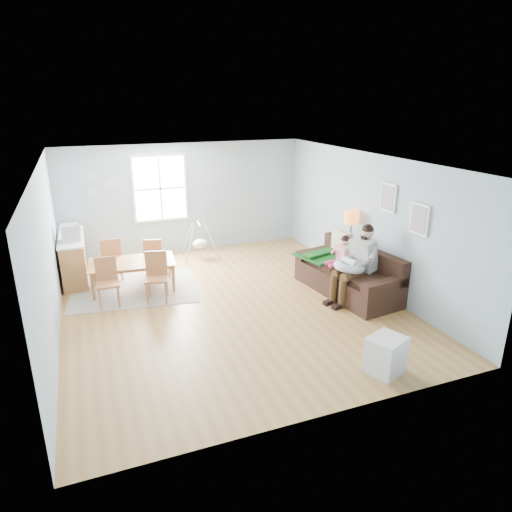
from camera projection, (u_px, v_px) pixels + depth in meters
name	position (u px, v px, depth m)	size (l,w,h in m)	color
room	(227.00, 177.00, 7.89)	(8.40, 9.40, 3.90)	#9B6A37
window	(160.00, 188.00, 10.99)	(1.32, 0.08, 1.62)	white
pictures	(403.00, 208.00, 8.17)	(0.05, 1.34, 0.74)	white
wall_plates	(98.00, 185.00, 10.46)	(0.67, 0.02, 0.66)	#A6BEC7
sofa	(350.00, 277.00, 9.12)	(1.27, 2.39, 0.93)	black
green_throw	(324.00, 255.00, 9.62)	(1.04, 0.86, 0.04)	#124F13
beige_pillow	(342.00, 243.00, 9.56)	(0.15, 0.54, 0.54)	tan
father	(357.00, 261.00, 8.63)	(1.10, 0.65, 1.48)	gray
nursing_pillow	(349.00, 266.00, 8.58)	(0.59, 0.59, 0.16)	silver
infant	(348.00, 261.00, 8.58)	(0.22, 0.42, 0.15)	silver
toddler	(341.00, 253.00, 9.11)	(0.58, 0.34, 0.88)	silver
floor_lamp	(351.00, 223.00, 9.51)	(0.30, 0.30, 1.50)	black
storage_cube	(386.00, 355.00, 6.45)	(0.62, 0.59, 0.55)	silver
rug	(135.00, 289.00, 9.35)	(2.47, 1.88, 0.01)	#A19C93
dining_table	(133.00, 276.00, 9.25)	(1.70, 0.95, 0.60)	#966231
chair_sw	(107.00, 279.00, 8.51)	(0.42, 0.42, 0.92)	#955D33
chair_se	(156.00, 273.00, 8.71)	(0.52, 0.52, 0.96)	#955D33
chair_nw	(111.00, 257.00, 9.63)	(0.43, 0.43, 0.95)	#955D33
chair_ne	(154.00, 255.00, 9.85)	(0.48, 0.48, 0.88)	#955D33
counter	(74.00, 258.00, 9.73)	(0.53, 1.73, 0.97)	#966231
monitor	(70.00, 233.00, 9.24)	(0.37, 0.36, 0.33)	#A6A6AA
baby_swing	(200.00, 243.00, 11.03)	(0.94, 0.96, 0.88)	#A6A6AA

